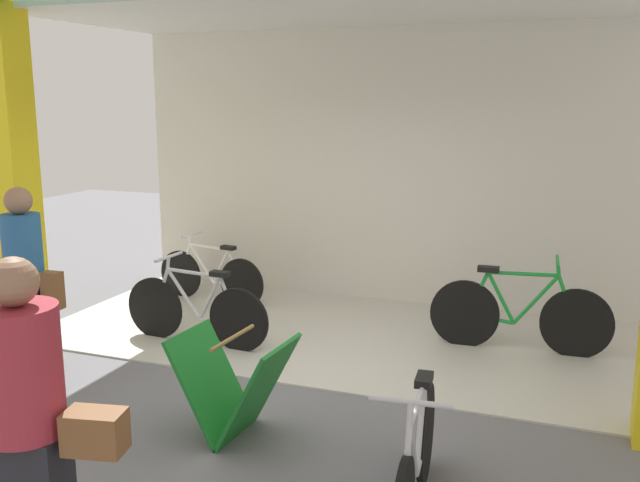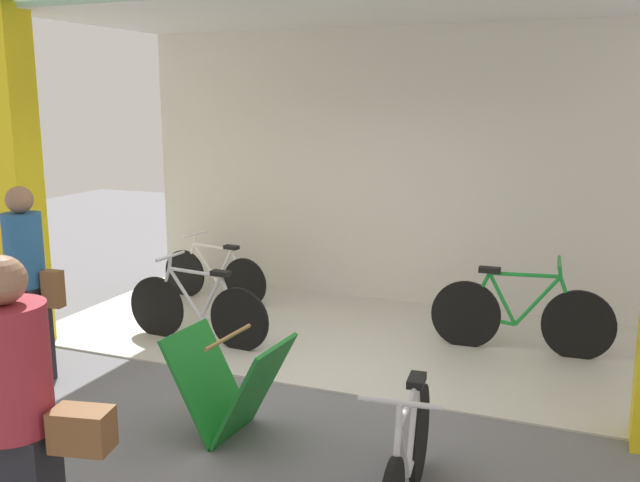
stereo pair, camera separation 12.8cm
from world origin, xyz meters
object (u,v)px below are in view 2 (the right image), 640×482
pedestrian_0 (18,427)px  pedestrian_1 (28,283)px  bicycle_inside_0 (520,316)px  sandwich_board_sign (230,386)px  bicycle_inside_1 (214,275)px  bicycle_inside_2 (197,310)px  bicycle_parked_0 (407,466)px

pedestrian_0 → pedestrian_1: (-2.02, 2.15, -0.03)m
bicycle_inside_0 → pedestrian_1: (-3.88, -2.30, 0.51)m
bicycle_inside_0 → sandwich_board_sign: bearing=-125.1°
bicycle_inside_1 → sandwich_board_sign: 3.53m
pedestrian_0 → pedestrian_1: size_ratio=1.02×
bicycle_inside_1 → pedestrian_0: bearing=-69.8°
bicycle_inside_0 → pedestrian_0: size_ratio=0.99×
bicycle_inside_2 → pedestrian_1: pedestrian_1 is taller
bicycle_inside_2 → sandwich_board_sign: size_ratio=1.89×
bicycle_parked_0 → pedestrian_1: bearing=167.1°
bicycle_inside_0 → pedestrian_1: size_ratio=1.00×
bicycle_inside_0 → bicycle_parked_0: bearing=-95.5°
bicycle_inside_0 → pedestrian_1: pedestrian_1 is taller
bicycle_inside_2 → pedestrian_1: size_ratio=0.95×
bicycle_inside_2 → bicycle_inside_0: bearing=16.9°
pedestrian_1 → bicycle_inside_2: bearing=58.9°
bicycle_parked_0 → bicycle_inside_0: bearing=84.5°
bicycle_inside_1 → pedestrian_1: 2.81m
bicycle_inside_0 → bicycle_inside_2: 3.19m
bicycle_parked_0 → sandwich_board_sign: (-1.49, 0.58, 0.03)m
bicycle_inside_2 → sandwich_board_sign: (1.27, -1.61, 0.03)m
bicycle_inside_1 → bicycle_parked_0: 4.91m
bicycle_inside_0 → pedestrian_0: bearing=-112.7°
bicycle_inside_2 → pedestrian_1: bearing=-121.1°
bicycle_inside_1 → sandwich_board_sign: (1.88, -2.99, 0.06)m
bicycle_inside_0 → sandwich_board_sign: (-1.79, -2.55, 0.01)m
bicycle_inside_0 → sandwich_board_sign: bicycle_inside_0 is taller
bicycle_inside_1 → bicycle_parked_0: bearing=-46.7°
sandwich_board_sign → bicycle_inside_0: bearing=54.9°
bicycle_inside_2 → bicycle_parked_0: bicycle_parked_0 is taller
bicycle_parked_0 → sandwich_board_sign: bicycle_parked_0 is taller
pedestrian_0 → sandwich_board_sign: bearing=87.8°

